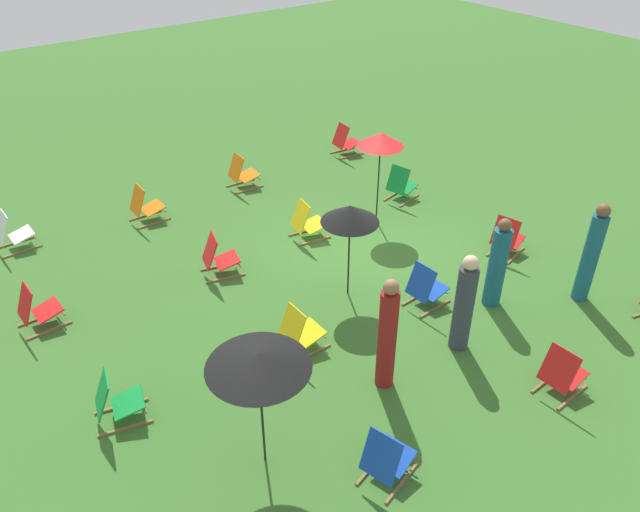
# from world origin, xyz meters

# --- Properties ---
(ground_plane) EXTENTS (40.00, 40.00, 0.00)m
(ground_plane) POSITION_xyz_m (0.00, 0.00, 0.00)
(ground_plane) COLOR #386B28
(deckchair_0) EXTENTS (0.63, 0.85, 0.83)m
(deckchair_0) POSITION_xyz_m (1.43, -2.15, 0.37)
(deckchair_0) COLOR olive
(deckchair_0) RESTS_ON ground
(deckchair_1) EXTENTS (0.65, 0.85, 0.83)m
(deckchair_1) POSITION_xyz_m (1.25, 2.64, 0.37)
(deckchair_1) COLOR olive
(deckchair_1) RESTS_ON ground
(deckchair_2) EXTENTS (0.51, 0.78, 0.83)m
(deckchair_2) POSITION_xyz_m (-4.43, 0.09, 0.37)
(deckchair_2) COLOR olive
(deckchair_2) RESTS_ON ground
(deckchair_3) EXTENTS (0.50, 0.78, 0.83)m
(deckchair_3) POSITION_xyz_m (1.67, 5.81, 0.37)
(deckchair_3) COLOR olive
(deckchair_3) RESTS_ON ground
(deckchair_5) EXTENTS (0.48, 0.76, 0.83)m
(deckchair_5) POSITION_xyz_m (3.95, 2.93, 0.37)
(deckchair_5) COLOR olive
(deckchair_5) RESTS_ON ground
(deckchair_6) EXTENTS (0.51, 0.78, 0.83)m
(deckchair_6) POSITION_xyz_m (-1.74, 0.20, 0.37)
(deckchair_6) COLOR olive
(deckchair_6) RESTS_ON ground
(deckchair_7) EXTENTS (0.66, 0.86, 0.83)m
(deckchair_7) POSITION_xyz_m (-4.05, 3.15, 0.37)
(deckchair_7) COLOR olive
(deckchair_7) RESTS_ON ground
(deckchair_8) EXTENTS (0.50, 0.77, 0.83)m
(deckchair_8) POSITION_xyz_m (4.47, 5.51, 0.37)
(deckchair_8) COLOR olive
(deckchair_8) RESTS_ON ground
(deckchair_9) EXTENTS (0.52, 0.78, 0.83)m
(deckchair_9) POSITION_xyz_m (4.09, 0.45, 0.37)
(deckchair_9) COLOR olive
(deckchair_9) RESTS_ON ground
(deckchair_10) EXTENTS (0.65, 0.85, 0.83)m
(deckchair_10) POSITION_xyz_m (-1.50, -2.26, 0.37)
(deckchair_10) COLOR olive
(deckchair_10) RESTS_ON ground
(deckchair_11) EXTENTS (0.55, 0.80, 0.83)m
(deckchair_11) POSITION_xyz_m (4.15, -2.69, 0.37)
(deckchair_11) COLOR olive
(deckchair_11) RESTS_ON ground
(deckchair_12) EXTENTS (0.65, 0.86, 0.83)m
(deckchair_12) POSITION_xyz_m (-1.08, 5.52, 0.37)
(deckchair_12) COLOR olive
(deckchair_12) RESTS_ON ground
(deckchair_13) EXTENTS (0.48, 0.76, 0.83)m
(deckchair_13) POSITION_xyz_m (-1.40, 2.63, 0.37)
(deckchair_13) COLOR olive
(deckchair_13) RESTS_ON ground
(deckchair_14) EXTENTS (0.59, 0.83, 0.83)m
(deckchair_14) POSITION_xyz_m (1.33, 0.55, 0.37)
(deckchair_14) COLOR olive
(deckchair_14) RESTS_ON ground
(umbrella_0) EXTENTS (1.28, 1.28, 1.87)m
(umbrella_0) POSITION_xyz_m (-2.89, 4.24, 1.76)
(umbrella_0) COLOR black
(umbrella_0) RESTS_ON ground
(umbrella_1) EXTENTS (0.96, 0.96, 2.02)m
(umbrella_1) POSITION_xyz_m (1.02, -1.07, 1.87)
(umbrella_1) COLOR black
(umbrella_1) RESTS_ON ground
(umbrella_2) EXTENTS (1.00, 1.00, 1.80)m
(umbrella_2) POSITION_xyz_m (-0.66, 1.07, 1.64)
(umbrella_2) COLOR black
(umbrella_2) RESTS_ON ground
(person_0) EXTENTS (0.33, 0.33, 1.90)m
(person_0) POSITION_xyz_m (-2.76, 2.04, 0.92)
(person_0) COLOR maroon
(person_0) RESTS_ON ground
(person_1) EXTENTS (0.43, 0.43, 1.70)m
(person_1) POSITION_xyz_m (-2.40, -0.80, 0.81)
(person_1) COLOR #195972
(person_1) RESTS_ON ground
(person_2) EXTENTS (0.40, 0.40, 1.90)m
(person_2) POSITION_xyz_m (-3.25, -2.19, 0.92)
(person_2) COLOR #195972
(person_2) RESTS_ON ground
(person_3) EXTENTS (0.42, 0.42, 1.74)m
(person_3) POSITION_xyz_m (-2.85, 0.52, 0.83)
(person_3) COLOR #333847
(person_3) RESTS_ON ground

